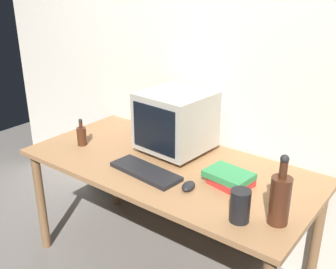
% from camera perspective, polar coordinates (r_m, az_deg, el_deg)
% --- Properties ---
extents(ground_plane, '(6.00, 6.00, 0.00)m').
position_cam_1_polar(ground_plane, '(2.69, 0.00, -18.32)').
color(ground_plane, slate).
extents(back_wall, '(4.00, 0.08, 2.50)m').
position_cam_1_polar(back_wall, '(2.48, 6.64, 10.52)').
color(back_wall, silver).
rests_on(back_wall, ground).
extents(desk, '(1.69, 0.81, 0.73)m').
position_cam_1_polar(desk, '(2.32, 0.00, -5.95)').
color(desk, '#9E7047').
rests_on(desk, ground).
extents(crt_monitor, '(0.41, 0.41, 0.37)m').
position_cam_1_polar(crt_monitor, '(2.37, 1.11, 1.91)').
color(crt_monitor, '#B2AD9E').
rests_on(crt_monitor, desk).
extents(keyboard, '(0.43, 0.19, 0.02)m').
position_cam_1_polar(keyboard, '(2.17, -3.26, -5.31)').
color(keyboard, black).
rests_on(keyboard, desk).
extents(computer_mouse, '(0.08, 0.11, 0.04)m').
position_cam_1_polar(computer_mouse, '(2.02, 2.94, -7.41)').
color(computer_mouse, black).
rests_on(computer_mouse, desk).
extents(bottle_tall, '(0.09, 0.09, 0.33)m').
position_cam_1_polar(bottle_tall, '(1.78, 15.76, -8.79)').
color(bottle_tall, '#472314').
rests_on(bottle_tall, desk).
extents(bottle_short, '(0.06, 0.06, 0.18)m').
position_cam_1_polar(bottle_short, '(2.56, -12.28, -0.12)').
color(bottle_short, '#472314').
rests_on(bottle_short, desk).
extents(book_stack, '(0.25, 0.20, 0.07)m').
position_cam_1_polar(book_stack, '(2.07, 8.85, -6.22)').
color(book_stack, red).
rests_on(book_stack, desk).
extents(mug, '(0.12, 0.08, 0.09)m').
position_cam_1_polar(mug, '(2.71, -4.04, 1.21)').
color(mug, '#CC383D').
rests_on(mug, desk).
extents(metal_canister, '(0.09, 0.09, 0.15)m').
position_cam_1_polar(metal_canister, '(1.78, 10.29, -10.04)').
color(metal_canister, black).
rests_on(metal_canister, desk).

